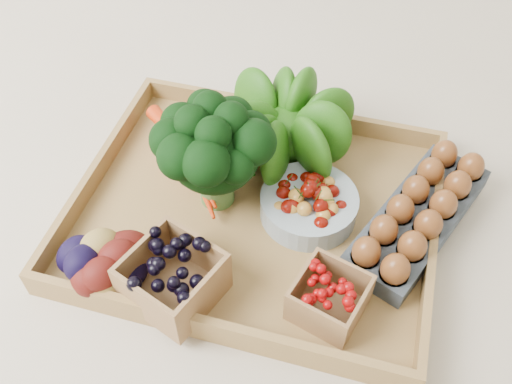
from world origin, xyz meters
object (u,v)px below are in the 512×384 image
(tray, at_px, (256,213))
(egg_carton, at_px, (418,219))
(broccoli, at_px, (215,169))
(cherry_bowl, at_px, (309,205))

(tray, height_order, egg_carton, egg_carton)
(tray, distance_m, broccoli, 0.10)
(tray, height_order, cherry_bowl, cherry_bowl)
(tray, relative_size, broccoli, 3.09)
(broccoli, relative_size, cherry_bowl, 1.18)
(broccoli, relative_size, egg_carton, 0.62)
(broccoli, distance_m, egg_carton, 0.32)
(cherry_bowl, bearing_deg, broccoli, -176.51)
(tray, bearing_deg, cherry_bowl, 11.88)
(cherry_bowl, bearing_deg, tray, -168.12)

